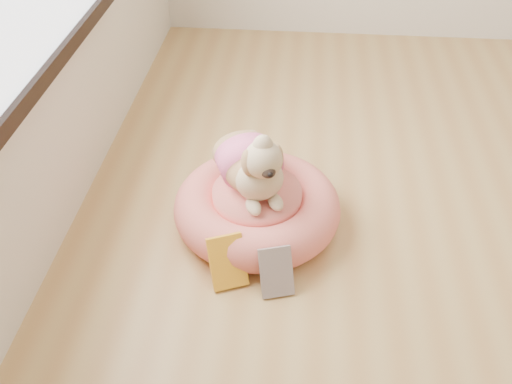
# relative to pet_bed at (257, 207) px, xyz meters

# --- Properties ---
(pet_bed) EXTENTS (0.68, 0.68, 0.18)m
(pet_bed) POSITION_rel_pet_bed_xyz_m (0.00, 0.00, 0.00)
(pet_bed) COLOR #EC605C
(pet_bed) RESTS_ON floor
(dog) EXTENTS (0.45, 0.53, 0.33)m
(dog) POSITION_rel_pet_bed_xyz_m (-0.02, 0.02, 0.25)
(dog) COLOR olive
(dog) RESTS_ON pet_bed
(book_yellow) EXTENTS (0.17, 0.16, 0.19)m
(book_yellow) POSITION_rel_pet_bed_xyz_m (-0.08, -0.32, 0.01)
(book_yellow) COLOR yellow
(book_yellow) RESTS_ON floor
(book_white) EXTENTS (0.15, 0.14, 0.17)m
(book_white) POSITION_rel_pet_bed_xyz_m (0.10, -0.35, 0.00)
(book_white) COLOR white
(book_white) RESTS_ON floor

